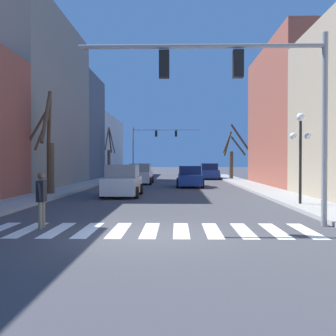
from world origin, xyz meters
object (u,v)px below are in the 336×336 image
at_px(car_parked_right_near, 190,177).
at_px(pedestrian_on_right_sidewalk, 41,195).
at_px(car_driving_away_lane, 123,182).
at_px(street_tree_left_mid, 48,147).
at_px(traffic_signal_near, 249,84).
at_px(car_at_intersection, 209,172).
at_px(street_tree_right_far, 233,154).
at_px(street_lamp_right_corner, 301,139).
at_px(street_tree_right_near, 109,156).
at_px(car_driving_toward_lane, 141,174).
at_px(traffic_signal_far, 153,139).

relative_size(car_parked_right_near, pedestrian_on_right_sidewalk, 2.64).
height_order(car_driving_away_lane, street_tree_left_mid, street_tree_left_mid).
bearing_deg(car_parked_right_near, traffic_signal_near, -176.17).
height_order(car_at_intersection, pedestrian_on_right_sidewalk, car_at_intersection).
distance_m(traffic_signal_near, street_tree_right_far, 30.01).
xyz_separation_m(street_lamp_right_corner, street_tree_right_near, (-13.15, 27.68, -0.32)).
height_order(car_parked_right_near, street_tree_right_near, street_tree_right_near).
xyz_separation_m(car_driving_toward_lane, street_tree_left_mid, (-4.22, -11.98, 2.01)).
bearing_deg(street_tree_right_far, street_tree_left_mid, -124.40).
xyz_separation_m(street_tree_right_far, street_tree_right_near, (-13.73, 3.01, -0.08)).
bearing_deg(car_parked_right_near, street_tree_right_far, -23.53).
height_order(street_lamp_right_corner, car_driving_toward_lane, street_lamp_right_corner).
xyz_separation_m(traffic_signal_near, street_lamp_right_corner, (3.16, 5.06, -1.41)).
xyz_separation_m(car_driving_toward_lane, car_at_intersection, (6.76, 9.07, -0.02)).
xyz_separation_m(pedestrian_on_right_sidewalk, street_tree_right_far, (10.01, 30.32, 1.73)).
height_order(car_parked_right_near, street_tree_right_far, street_tree_right_far).
relative_size(traffic_signal_near, car_driving_away_lane, 1.77).
xyz_separation_m(car_driving_toward_lane, street_tree_right_far, (9.15, 7.54, 1.90)).
bearing_deg(car_driving_toward_lane, street_tree_right_near, -156.54).
distance_m(car_at_intersection, street_tree_left_mid, 23.83).
relative_size(traffic_signal_near, street_tree_right_near, 1.34).
bearing_deg(traffic_signal_far, car_driving_away_lane, -89.59).
bearing_deg(street_tree_right_near, pedestrian_on_right_sidewalk, -83.64).
distance_m(traffic_signal_near, street_lamp_right_corner, 6.14).
bearing_deg(street_tree_right_far, pedestrian_on_right_sidewalk, -108.28).
height_order(traffic_signal_far, street_tree_right_near, traffic_signal_far).
xyz_separation_m(traffic_signal_far, street_lamp_right_corner, (8.72, -37.63, -2.08)).
height_order(traffic_signal_near, street_tree_left_mid, street_tree_left_mid).
relative_size(car_driving_toward_lane, car_at_intersection, 1.08).
height_order(traffic_signal_near, car_driving_away_lane, traffic_signal_near).
xyz_separation_m(traffic_signal_near, car_driving_away_lane, (-5.32, 10.10, -3.54)).
distance_m(street_lamp_right_corner, car_driving_away_lane, 10.09).
xyz_separation_m(traffic_signal_near, pedestrian_on_right_sidewalk, (-6.27, -0.59, -3.38)).
bearing_deg(street_tree_right_near, car_driving_toward_lane, -66.54).
relative_size(traffic_signal_near, traffic_signal_far, 0.82).
relative_size(car_at_intersection, street_tree_left_mid, 0.72).
relative_size(street_lamp_right_corner, pedestrian_on_right_sidewalk, 2.35).
bearing_deg(traffic_signal_near, car_driving_toward_lane, 103.70).
xyz_separation_m(traffic_signal_near, car_at_intersection, (1.35, 31.26, -3.56)).
bearing_deg(pedestrian_on_right_sidewalk, traffic_signal_far, 176.77).
bearing_deg(street_lamp_right_corner, street_tree_right_near, 115.42).
relative_size(street_lamp_right_corner, car_at_intersection, 0.94).
distance_m(traffic_signal_far, street_tree_right_near, 11.16).
height_order(car_driving_toward_lane, pedestrian_on_right_sidewalk, car_driving_toward_lane).
relative_size(car_at_intersection, street_tree_right_far, 0.73).
bearing_deg(traffic_signal_near, street_tree_right_near, 106.97).
relative_size(traffic_signal_far, street_tree_right_far, 1.61).
distance_m(street_lamp_right_corner, car_driving_toward_lane, 19.27).
bearing_deg(pedestrian_on_right_sidewalk, traffic_signal_near, 93.11).
bearing_deg(street_lamp_right_corner, car_driving_toward_lane, 116.59).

